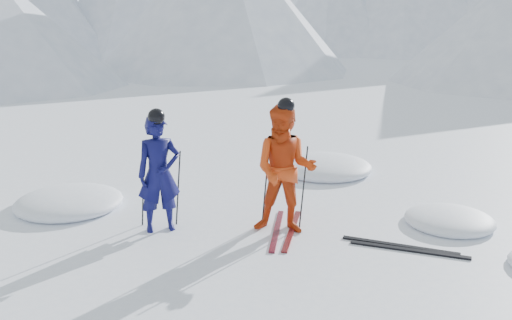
{
  "coord_description": "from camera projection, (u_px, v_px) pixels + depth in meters",
  "views": [
    {
      "loc": [
        -1.34,
        -7.79,
        3.31
      ],
      "look_at": [
        -1.48,
        0.5,
        1.1
      ],
      "focal_mm": 38.0,
      "sensor_mm": 36.0,
      "label": 1
    }
  ],
  "objects": [
    {
      "name": "ground",
      "position": [
        351.0,
        238.0,
        8.35
      ],
      "size": [
        160.0,
        160.0,
        0.0
      ],
      "primitive_type": "plane",
      "color": "white",
      "rests_on": "ground"
    },
    {
      "name": "skier_blue",
      "position": [
        159.0,
        174.0,
        8.43
      ],
      "size": [
        0.79,
        0.65,
        1.85
      ],
      "primitive_type": "imported",
      "rotation": [
        0.0,
        0.0,
        0.35
      ],
      "color": "#0B0C43",
      "rests_on": "ground"
    },
    {
      "name": "skier_red",
      "position": [
        285.0,
        170.0,
        8.34
      ],
      "size": [
        1.08,
        0.9,
        2.03
      ],
      "primitive_type": "imported",
      "rotation": [
        0.0,
        0.0,
        -0.14
      ],
      "color": "#C53A0F",
      "rests_on": "ground"
    },
    {
      "name": "pole_blue_left",
      "position": [
        143.0,
        190.0,
        8.66
      ],
      "size": [
        0.12,
        0.09,
        1.23
      ],
      "primitive_type": "cylinder",
      "rotation": [
        0.05,
        0.08,
        0.0
      ],
      "color": "black",
      "rests_on": "ground"
    },
    {
      "name": "pole_blue_right",
      "position": [
        178.0,
        188.0,
        8.75
      ],
      "size": [
        0.12,
        0.07,
        1.23
      ],
      "primitive_type": "cylinder",
      "rotation": [
        -0.04,
        0.08,
        0.0
      ],
      "color": "black",
      "rests_on": "ground"
    },
    {
      "name": "pole_red_left",
      "position": [
        266.0,
        186.0,
        8.67
      ],
      "size": [
        0.13,
        0.1,
        1.35
      ],
      "primitive_type": "cylinder",
      "rotation": [
        0.06,
        0.08,
        0.0
      ],
      "color": "black",
      "rests_on": "ground"
    },
    {
      "name": "pole_red_right",
      "position": [
        303.0,
        188.0,
        8.57
      ],
      "size": [
        0.13,
        0.09,
        1.35
      ],
      "primitive_type": "cylinder",
      "rotation": [
        -0.05,
        0.08,
        0.0
      ],
      "color": "black",
      "rests_on": "ground"
    },
    {
      "name": "ski_worn_left",
      "position": [
        277.0,
        230.0,
        8.6
      ],
      "size": [
        0.27,
        1.7,
        0.03
      ],
      "primitive_type": "cube",
      "rotation": [
        0.0,
        0.0,
        -0.11
      ],
      "color": "black",
      "rests_on": "ground"
    },
    {
      "name": "ski_worn_right",
      "position": [
        292.0,
        230.0,
        8.59
      ],
      "size": [
        0.39,
        1.69,
        0.03
      ],
      "primitive_type": "cube",
      "rotation": [
        0.0,
        0.0,
        -0.18
      ],
      "color": "black",
      "rests_on": "ground"
    },
    {
      "name": "ski_loose_a",
      "position": [
        400.0,
        246.0,
        8.02
      ],
      "size": [
        1.62,
        0.69,
        0.03
      ],
      "primitive_type": "cube",
      "rotation": [
        0.0,
        0.0,
        1.2
      ],
      "color": "black",
      "rests_on": "ground"
    },
    {
      "name": "ski_loose_b",
      "position": [
        409.0,
        250.0,
        7.87
      ],
      "size": [
        1.64,
        0.64,
        0.03
      ],
      "primitive_type": "cube",
      "rotation": [
        0.0,
        0.0,
        1.24
      ],
      "color": "black",
      "rests_on": "ground"
    },
    {
      "name": "snow_lumps",
      "position": [
        271.0,
        194.0,
        10.39
      ],
      "size": [
        8.89,
        6.32,
        0.46
      ],
      "color": "white",
      "rests_on": "ground"
    }
  ]
}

